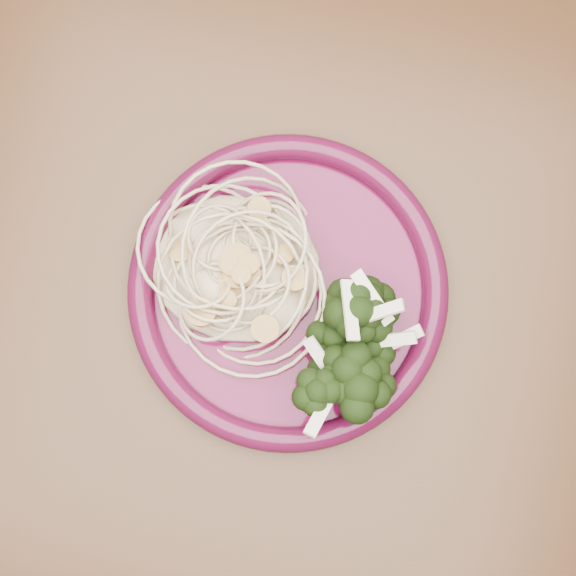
# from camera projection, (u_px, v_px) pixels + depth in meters

# --- Properties ---
(dining_table) EXTENTS (1.20, 0.80, 0.75)m
(dining_table) POSITION_uv_depth(u_px,v_px,m) (165.00, 365.00, 0.74)
(dining_table) COLOR #472814
(dining_table) RESTS_ON ground
(dinner_plate) EXTENTS (0.30, 0.30, 0.02)m
(dinner_plate) POSITION_uv_depth(u_px,v_px,m) (288.00, 290.00, 0.64)
(dinner_plate) COLOR #4F0828
(dinner_plate) RESTS_ON dining_table
(spaghetti_pile) EXTENTS (0.16, 0.14, 0.03)m
(spaghetti_pile) POSITION_uv_depth(u_px,v_px,m) (235.00, 266.00, 0.63)
(spaghetti_pile) COLOR #C6B38F
(spaghetti_pile) RESTS_ON dinner_plate
(scallop_cluster) EXTENTS (0.13, 0.13, 0.04)m
(scallop_cluster) POSITION_uv_depth(u_px,v_px,m) (232.00, 258.00, 0.60)
(scallop_cluster) COLOR tan
(scallop_cluster) RESTS_ON spaghetti_pile
(broccoli_pile) EXTENTS (0.12, 0.17, 0.05)m
(broccoli_pile) POSITION_uv_depth(u_px,v_px,m) (354.00, 314.00, 0.62)
(broccoli_pile) COLOR black
(broccoli_pile) RESTS_ON dinner_plate
(onion_garnish) EXTENTS (0.08, 0.11, 0.05)m
(onion_garnish) POSITION_uv_depth(u_px,v_px,m) (358.00, 309.00, 0.58)
(onion_garnish) COLOR beige
(onion_garnish) RESTS_ON broccoli_pile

